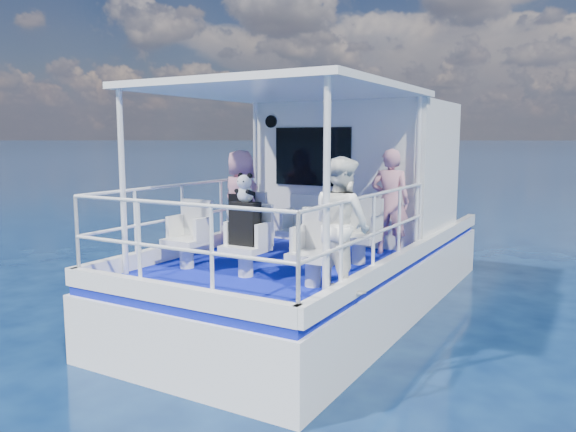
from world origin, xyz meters
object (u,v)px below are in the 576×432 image
object	(u,v)px
passenger_port_fwd	(241,200)
panda	(245,188)
passenger_stbd_aft	(341,225)
backpack_center	(245,224)

from	to	relation	value
passenger_port_fwd	panda	size ratio (longest dim) A/B	4.35
passenger_stbd_aft	backpack_center	world-z (taller)	passenger_stbd_aft
passenger_port_fwd	panda	bearing A→B (deg)	145.77
passenger_stbd_aft	backpack_center	bearing A→B (deg)	26.15
passenger_port_fwd	backpack_center	world-z (taller)	passenger_port_fwd
passenger_port_fwd	passenger_stbd_aft	distance (m)	2.70
passenger_stbd_aft	backpack_center	xyz separation A→B (m)	(-1.26, 0.04, -0.09)
passenger_stbd_aft	backpack_center	size ratio (longest dim) A/B	2.84
passenger_stbd_aft	panda	size ratio (longest dim) A/B	4.29
panda	passenger_port_fwd	bearing A→B (deg)	126.40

